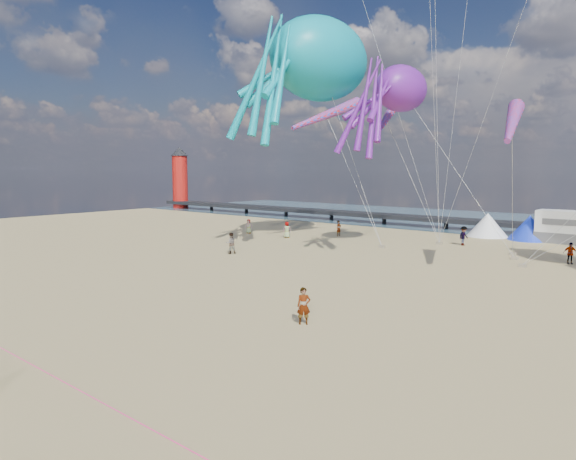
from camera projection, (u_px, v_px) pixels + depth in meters
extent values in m
plane|color=tan|center=(190.00, 344.00, 20.22)|extent=(120.00, 120.00, 0.00)
plane|color=#335262|center=(546.00, 225.00, 62.17)|extent=(120.00, 120.00, 0.00)
cube|color=black|center=(308.00, 211.00, 71.46)|extent=(60.00, 3.00, 0.50)
cylinder|color=#A5140F|center=(180.00, 182.00, 88.83)|extent=(2.60, 2.60, 9.00)
cone|color=white|center=(487.00, 225.00, 51.86)|extent=(4.00, 4.00, 2.40)
cone|color=#1933CC|center=(530.00, 228.00, 49.32)|extent=(4.00, 4.00, 2.40)
cylinder|color=#F2338C|center=(68.00, 384.00, 16.41)|extent=(34.00, 0.03, 0.03)
imported|color=tan|center=(304.00, 306.00, 22.68)|extent=(0.71, 0.70, 1.66)
imported|color=#7F6659|center=(249.00, 226.00, 54.45)|extent=(0.65, 0.56, 1.52)
imported|color=#7F6659|center=(231.00, 243.00, 41.40)|extent=(0.93, 1.00, 1.71)
imported|color=#7F6659|center=(464.00, 236.00, 45.94)|extent=(0.84, 0.97, 1.72)
imported|color=#7F6659|center=(570.00, 253.00, 36.98)|extent=(1.18, 1.01, 1.58)
imported|color=#7F6659|center=(339.00, 228.00, 52.25)|extent=(0.71, 1.53, 1.58)
imported|color=#7F6659|center=(287.00, 230.00, 50.86)|extent=(0.70, 0.70, 1.64)
cube|color=gray|center=(382.00, 247.00, 44.50)|extent=(0.50, 0.35, 0.22)
cube|color=gray|center=(514.00, 258.00, 38.86)|extent=(0.50, 0.35, 0.22)
cube|color=gray|center=(522.00, 266.00, 35.87)|extent=(0.50, 0.35, 0.22)
cube|color=gray|center=(513.00, 254.00, 40.70)|extent=(0.50, 0.35, 0.22)
cube|color=gray|center=(439.00, 243.00, 46.61)|extent=(0.50, 0.35, 0.22)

